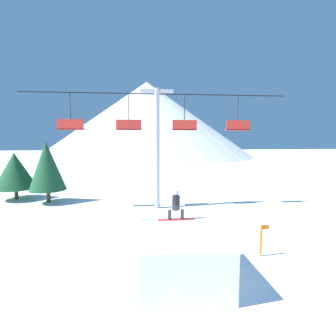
% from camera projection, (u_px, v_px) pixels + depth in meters
% --- Properties ---
extents(ground_plane, '(220.00, 220.00, 0.00)m').
position_uv_depth(ground_plane, '(194.00, 278.00, 9.84)').
color(ground_plane, white).
extents(mountain_ridge, '(61.58, 61.58, 21.74)m').
position_uv_depth(mountain_ridge, '(147.00, 119.00, 78.20)').
color(mountain_ridge, silver).
rests_on(mountain_ridge, ground_plane).
extents(snow_ramp, '(3.04, 3.41, 1.85)m').
position_uv_depth(snow_ramp, '(181.00, 257.00, 9.50)').
color(snow_ramp, white).
rests_on(snow_ramp, ground_plane).
extents(snowboarder, '(1.51, 0.32, 1.26)m').
position_uv_depth(snowboarder, '(176.00, 205.00, 10.75)').
color(snowboarder, '#B22D2D').
rests_on(snowboarder, snow_ramp).
extents(chairlift, '(19.01, 0.44, 8.79)m').
position_uv_depth(chairlift, '(157.00, 136.00, 19.10)').
color(chairlift, '#B2B2B7').
rests_on(chairlift, ground_plane).
extents(pine_tree_near, '(2.86, 2.86, 5.02)m').
position_uv_depth(pine_tree_near, '(47.00, 166.00, 20.98)').
color(pine_tree_near, '#4C3823').
rests_on(pine_tree_near, ground_plane).
extents(pine_tree_far, '(3.42, 3.42, 4.03)m').
position_uv_depth(pine_tree_far, '(15.00, 171.00, 22.23)').
color(pine_tree_far, '#4C3823').
rests_on(pine_tree_far, ground_plane).
extents(trail_marker, '(0.41, 0.10, 1.45)m').
position_uv_depth(trail_marker, '(261.00, 239.00, 11.55)').
color(trail_marker, orange).
rests_on(trail_marker, ground_plane).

